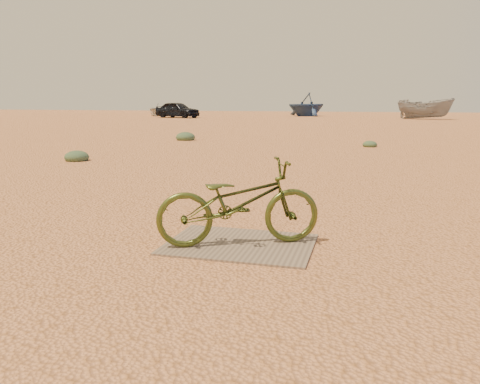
% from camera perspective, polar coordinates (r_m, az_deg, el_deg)
% --- Properties ---
extents(ground, '(120.00, 120.00, 0.00)m').
position_cam_1_polar(ground, '(5.66, -2.83, -4.93)').
color(ground, '#E8935D').
rests_on(ground, ground).
extents(plywood_board, '(1.59, 1.16, 0.02)m').
position_cam_1_polar(plywood_board, '(5.16, 0.00, -6.37)').
color(plywood_board, '#7D6953').
rests_on(plywood_board, ground).
extents(bicycle, '(1.86, 1.30, 0.93)m').
position_cam_1_polar(bicycle, '(5.01, -0.14, -1.30)').
color(bicycle, '#404C1B').
rests_on(bicycle, plywood_board).
extents(car, '(4.42, 2.71, 1.41)m').
position_cam_1_polar(car, '(42.74, -7.64, 9.91)').
color(car, black).
rests_on(car, ground).
extents(boat_near_left, '(4.57, 6.18, 1.23)m').
position_cam_1_polar(boat_near_left, '(49.02, -9.14, 9.92)').
color(boat_near_left, silver).
rests_on(boat_near_left, ground).
extents(boat_far_left, '(5.70, 5.74, 2.29)m').
position_cam_1_polar(boat_far_left, '(46.91, 8.11, 10.54)').
color(boat_far_left, navy).
rests_on(boat_far_left, ground).
extents(boat_mid_right, '(4.73, 2.93, 1.72)m').
position_cam_1_polar(boat_mid_right, '(41.84, 21.61, 9.43)').
color(boat_mid_right, gray).
rests_on(boat_mid_right, ground).
extents(kale_a, '(0.63, 0.63, 0.34)m').
position_cam_1_polar(kale_a, '(13.01, -19.26, 3.62)').
color(kale_a, '#506444').
rests_on(kale_a, ground).
extents(kale_b, '(0.48, 0.48, 0.26)m').
position_cam_1_polar(kale_b, '(16.57, 15.53, 5.34)').
color(kale_b, '#506444').
rests_on(kale_b, ground).
extents(kale_c, '(0.75, 0.75, 0.41)m').
position_cam_1_polar(kale_c, '(18.75, -6.66, 6.30)').
color(kale_c, '#506444').
rests_on(kale_c, ground).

